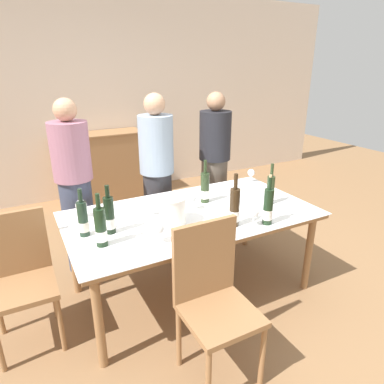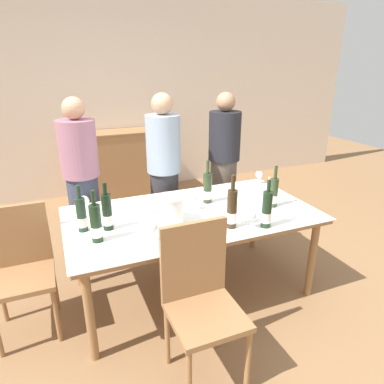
{
  "view_description": "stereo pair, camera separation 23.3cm",
  "coord_description": "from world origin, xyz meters",
  "px_view_note": "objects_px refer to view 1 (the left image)",
  "views": [
    {
      "loc": [
        -1.16,
        -2.2,
        1.85
      ],
      "look_at": [
        0.0,
        0.0,
        0.91
      ],
      "focal_mm": 32.0,
      "sensor_mm": 36.0,
      "label": 1
    },
    {
      "loc": [
        -0.95,
        -2.3,
        1.85
      ],
      "look_at": [
        0.0,
        0.0,
        0.91
      ],
      "focal_mm": 32.0,
      "sensor_mm": 36.0,
      "label": 2
    }
  ],
  "objects_px": {
    "wine_glass_2": "(150,205)",
    "wine_glass_3": "(158,229)",
    "wine_glass_0": "(254,214)",
    "person_host": "(75,190)",
    "dining_table": "(192,220)",
    "ice_bucket": "(172,210)",
    "wine_bottle_6": "(205,188)",
    "person_guest_right": "(214,168)",
    "chair_near_front": "(213,292)",
    "wine_bottle_1": "(270,190)",
    "wine_bottle_0": "(83,219)",
    "wine_bottle_2": "(235,208)",
    "sideboard_cabinet": "(102,166)",
    "wine_bottle_3": "(268,207)",
    "wine_glass_4": "(193,199)",
    "chair_left_end": "(20,271)",
    "wine_glass_5": "(81,205)",
    "wine_bottle_5": "(101,228)",
    "wine_bottle_4": "(109,216)",
    "wine_glass_1": "(251,173)",
    "person_guest_left": "(157,177)"
  },
  "relations": [
    {
      "from": "wine_glass_3",
      "to": "wine_bottle_1",
      "type": "bearing_deg",
      "value": 9.83
    },
    {
      "from": "wine_bottle_3",
      "to": "chair_left_end",
      "type": "relative_size",
      "value": 0.41
    },
    {
      "from": "wine_bottle_6",
      "to": "wine_glass_4",
      "type": "height_order",
      "value": "wine_bottle_6"
    },
    {
      "from": "ice_bucket",
      "to": "wine_bottle_1",
      "type": "distance_m",
      "value": 0.89
    },
    {
      "from": "dining_table",
      "to": "ice_bucket",
      "type": "xyz_separation_m",
      "value": [
        -0.21,
        -0.09,
        0.17
      ]
    },
    {
      "from": "wine_bottle_2",
      "to": "wine_glass_5",
      "type": "bearing_deg",
      "value": 145.05
    },
    {
      "from": "wine_bottle_2",
      "to": "wine_glass_1",
      "type": "bearing_deg",
      "value": 46.13
    },
    {
      "from": "wine_bottle_3",
      "to": "wine_glass_2",
      "type": "height_order",
      "value": "wine_bottle_3"
    },
    {
      "from": "wine_bottle_3",
      "to": "chair_left_end",
      "type": "height_order",
      "value": "wine_bottle_3"
    },
    {
      "from": "wine_bottle_2",
      "to": "wine_glass_2",
      "type": "distance_m",
      "value": 0.66
    },
    {
      "from": "chair_near_front",
      "to": "wine_bottle_1",
      "type": "bearing_deg",
      "value": 33.71
    },
    {
      "from": "wine_glass_2",
      "to": "wine_glass_3",
      "type": "height_order",
      "value": "wine_glass_3"
    },
    {
      "from": "wine_bottle_0",
      "to": "dining_table",
      "type": "bearing_deg",
      "value": -1.15
    },
    {
      "from": "person_guest_left",
      "to": "chair_near_front",
      "type": "bearing_deg",
      "value": -100.47
    },
    {
      "from": "wine_bottle_4",
      "to": "chair_near_front",
      "type": "xyz_separation_m",
      "value": [
        0.4,
        -0.73,
        -0.29
      ]
    },
    {
      "from": "wine_bottle_2",
      "to": "wine_bottle_3",
      "type": "distance_m",
      "value": 0.25
    },
    {
      "from": "wine_glass_4",
      "to": "dining_table",
      "type": "bearing_deg",
      "value": -122.27
    },
    {
      "from": "dining_table",
      "to": "wine_glass_5",
      "type": "distance_m",
      "value": 0.87
    },
    {
      "from": "wine_glass_0",
      "to": "wine_glass_2",
      "type": "height_order",
      "value": "wine_glass_0"
    },
    {
      "from": "person_guest_right",
      "to": "wine_bottle_6",
      "type": "bearing_deg",
      "value": -127.05
    },
    {
      "from": "sideboard_cabinet",
      "to": "wine_bottle_5",
      "type": "xyz_separation_m",
      "value": [
        -0.65,
        -2.69,
        0.38
      ]
    },
    {
      "from": "wine_bottle_5",
      "to": "wine_glass_4",
      "type": "distance_m",
      "value": 0.83
    },
    {
      "from": "wine_glass_2",
      "to": "person_guest_right",
      "type": "xyz_separation_m",
      "value": [
        1.01,
        0.7,
        -0.03
      ]
    },
    {
      "from": "wine_bottle_0",
      "to": "wine_glass_1",
      "type": "xyz_separation_m",
      "value": [
        1.71,
        0.38,
        -0.03
      ]
    },
    {
      "from": "wine_bottle_5",
      "to": "wine_glass_5",
      "type": "height_order",
      "value": "wine_bottle_5"
    },
    {
      "from": "ice_bucket",
      "to": "wine_glass_2",
      "type": "distance_m",
      "value": 0.23
    },
    {
      "from": "dining_table",
      "to": "wine_bottle_3",
      "type": "distance_m",
      "value": 0.62
    },
    {
      "from": "wine_glass_1",
      "to": "wine_glass_3",
      "type": "relative_size",
      "value": 0.91
    },
    {
      "from": "sideboard_cabinet",
      "to": "dining_table",
      "type": "distance_m",
      "value": 2.52
    },
    {
      "from": "ice_bucket",
      "to": "wine_glass_5",
      "type": "height_order",
      "value": "ice_bucket"
    },
    {
      "from": "person_host",
      "to": "wine_bottle_1",
      "type": "bearing_deg",
      "value": -33.21
    },
    {
      "from": "wine_bottle_1",
      "to": "wine_bottle_3",
      "type": "height_order",
      "value": "wine_bottle_3"
    },
    {
      "from": "wine_bottle_2",
      "to": "wine_glass_4",
      "type": "bearing_deg",
      "value": 108.86
    },
    {
      "from": "ice_bucket",
      "to": "wine_bottle_6",
      "type": "distance_m",
      "value": 0.49
    },
    {
      "from": "wine_bottle_3",
      "to": "chair_near_front",
      "type": "bearing_deg",
      "value": -153.78
    },
    {
      "from": "dining_table",
      "to": "wine_glass_5",
      "type": "height_order",
      "value": "wine_glass_5"
    },
    {
      "from": "wine_bottle_3",
      "to": "wine_bottle_0",
      "type": "bearing_deg",
      "value": 160.2
    },
    {
      "from": "dining_table",
      "to": "wine_glass_3",
      "type": "distance_m",
      "value": 0.55
    },
    {
      "from": "person_host",
      "to": "dining_table",
      "type": "bearing_deg",
      "value": -46.88
    },
    {
      "from": "sideboard_cabinet",
      "to": "chair_near_front",
      "type": "xyz_separation_m",
      "value": [
        -0.15,
        -3.27,
        0.09
      ]
    },
    {
      "from": "wine_bottle_3",
      "to": "wine_glass_4",
      "type": "relative_size",
      "value": 2.69
    },
    {
      "from": "sideboard_cabinet",
      "to": "ice_bucket",
      "type": "bearing_deg",
      "value": -92.15
    },
    {
      "from": "wine_bottle_2",
      "to": "person_guest_right",
      "type": "xyz_separation_m",
      "value": [
        0.53,
        1.15,
        -0.08
      ]
    },
    {
      "from": "wine_bottle_3",
      "to": "person_host",
      "type": "height_order",
      "value": "person_host"
    },
    {
      "from": "wine_bottle_4",
      "to": "person_guest_right",
      "type": "distance_m",
      "value": 1.6
    },
    {
      "from": "person_guest_right",
      "to": "wine_bottle_1",
      "type": "bearing_deg",
      "value": -91.56
    },
    {
      "from": "wine_glass_3",
      "to": "person_guest_right",
      "type": "distance_m",
      "value": 1.59
    },
    {
      "from": "wine_bottle_5",
      "to": "wine_glass_0",
      "type": "relative_size",
      "value": 2.61
    },
    {
      "from": "dining_table",
      "to": "wine_glass_0",
      "type": "xyz_separation_m",
      "value": [
        0.29,
        -0.41,
        0.16
      ]
    },
    {
      "from": "ice_bucket",
      "to": "wine_bottle_6",
      "type": "relative_size",
      "value": 0.57
    }
  ]
}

